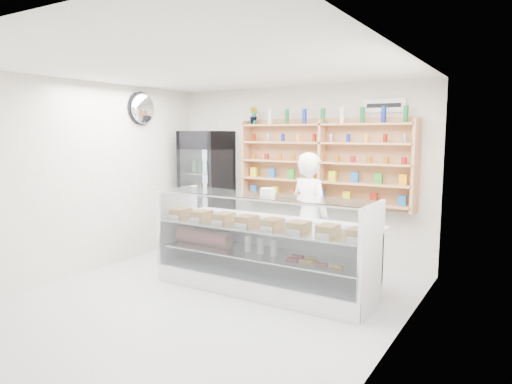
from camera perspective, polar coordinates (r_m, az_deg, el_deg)
The scene contains 8 objects.
room at distance 5.44m, azimuth -6.52°, elevation 0.47°, with size 5.00×5.00×5.00m.
display_counter at distance 6.04m, azimuth 0.91°, elevation -8.97°, with size 2.91×0.87×1.27m.
shop_worker at distance 6.42m, azimuth 6.74°, elevation -3.04°, with size 0.65×0.43×1.79m, color silver.
drinks_cooler at distance 8.14m, azimuth -6.17°, elevation 0.26°, with size 0.75×0.73×2.09m.
wall_shelving at distance 7.19m, azimuth 8.26°, elevation 3.66°, with size 2.84×0.28×1.33m.
potted_plant at distance 7.76m, azimuth -0.26°, elevation 9.52°, with size 0.16×0.13×0.29m, color #1E6626.
security_mirror at distance 7.76m, azimuth -13.95°, elevation 10.11°, with size 0.15×0.50×0.50m, color silver.
wall_sign at distance 7.01m, azimuth 15.70°, elevation 10.37°, with size 0.62×0.03×0.20m, color white.
Camera 1 is at (3.33, -4.25, 2.05)m, focal length 32.00 mm.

